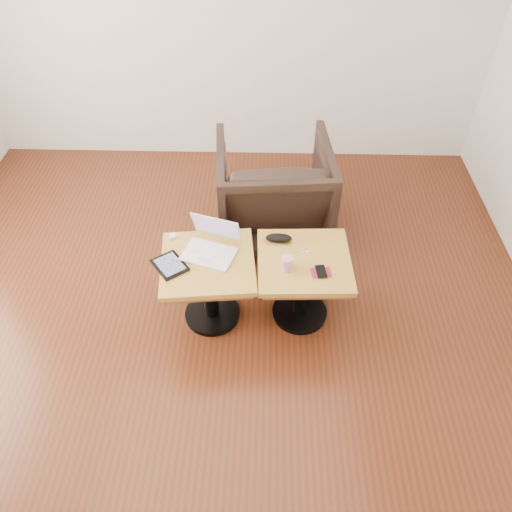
{
  "coord_description": "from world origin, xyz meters",
  "views": [
    {
      "loc": [
        0.35,
        -2.04,
        2.69
      ],
      "look_at": [
        0.29,
        0.16,
        0.58
      ],
      "focal_mm": 35.0,
      "sensor_mm": 36.0,
      "label": 1
    }
  ],
  "objects_px": {
    "side_table_left": "(209,276)",
    "side_table_right": "(303,274)",
    "armchair": "(273,191)",
    "laptop": "(211,246)",
    "striped_cup": "(287,263)"
  },
  "relations": [
    {
      "from": "laptop",
      "to": "striped_cup",
      "type": "relative_size",
      "value": 3.92
    },
    {
      "from": "armchair",
      "to": "laptop",
      "type": "bearing_deg",
      "value": 59.72
    },
    {
      "from": "armchair",
      "to": "side_table_left",
      "type": "bearing_deg",
      "value": 61.14
    },
    {
      "from": "side_table_right",
      "to": "armchair",
      "type": "height_order",
      "value": "armchair"
    },
    {
      "from": "side_table_left",
      "to": "side_table_right",
      "type": "xyz_separation_m",
      "value": [
        0.6,
        0.03,
        0.0
      ]
    },
    {
      "from": "side_table_left",
      "to": "side_table_right",
      "type": "relative_size",
      "value": 1.06
    },
    {
      "from": "striped_cup",
      "to": "armchair",
      "type": "bearing_deg",
      "value": 94.66
    },
    {
      "from": "laptop",
      "to": "side_table_left",
      "type": "bearing_deg",
      "value": -82.22
    },
    {
      "from": "side_table_right",
      "to": "armchair",
      "type": "xyz_separation_m",
      "value": [
        -0.19,
        0.89,
        -0.0
      ]
    },
    {
      "from": "side_table_right",
      "to": "striped_cup",
      "type": "relative_size",
      "value": 6.01
    },
    {
      "from": "side_table_left",
      "to": "armchair",
      "type": "xyz_separation_m",
      "value": [
        0.41,
        0.92,
        -0.0
      ]
    },
    {
      "from": "laptop",
      "to": "striped_cup",
      "type": "bearing_deg",
      "value": -0.06
    },
    {
      "from": "side_table_left",
      "to": "striped_cup",
      "type": "bearing_deg",
      "value": -13.01
    },
    {
      "from": "striped_cup",
      "to": "side_table_left",
      "type": "bearing_deg",
      "value": 173.04
    },
    {
      "from": "side_table_left",
      "to": "side_table_right",
      "type": "height_order",
      "value": "same"
    }
  ]
}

